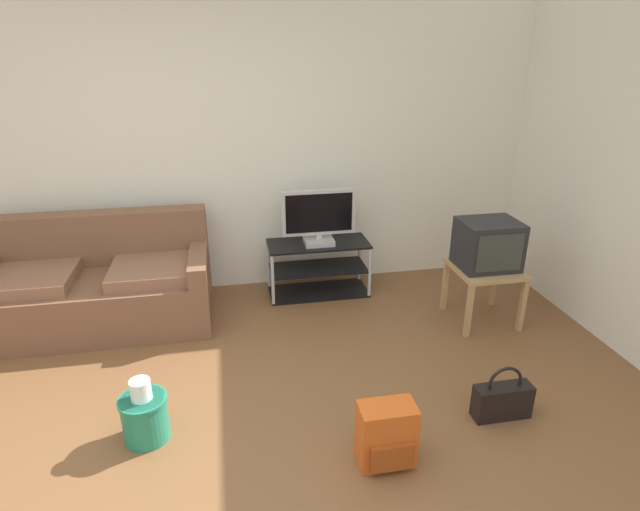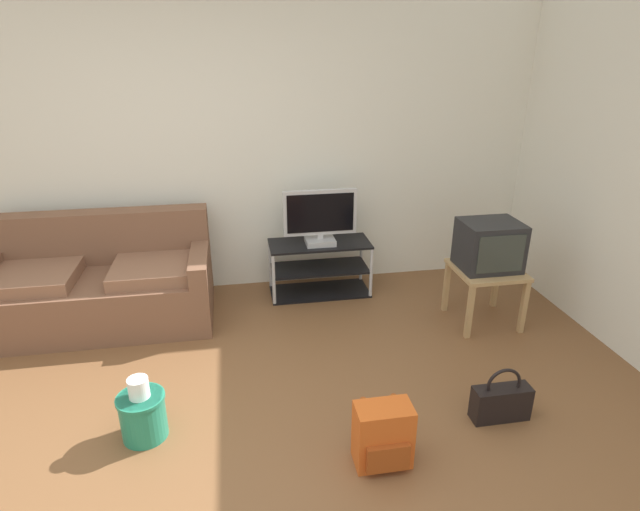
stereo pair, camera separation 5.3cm
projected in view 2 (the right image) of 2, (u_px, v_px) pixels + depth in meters
name	position (u px, v px, depth m)	size (l,w,h in m)	color
ground_plane	(201.00, 484.00, 2.70)	(9.00, 9.80, 0.02)	brown
wall_back	(198.00, 142.00, 4.41)	(9.00, 0.10, 2.70)	silver
couch	(100.00, 285.00, 4.16)	(1.76, 0.83, 0.86)	brown
tv_stand	(320.00, 268.00, 4.66)	(0.90, 0.39, 0.49)	black
flat_tv	(320.00, 218.00, 4.46)	(0.64, 0.22, 0.49)	#B2B2B7
side_table	(486.00, 277.00, 4.12)	(0.51, 0.51, 0.48)	tan
crt_tv	(489.00, 245.00, 4.03)	(0.45, 0.38, 0.38)	#232326
backpack	(383.00, 436.00, 2.76)	(0.31, 0.25, 0.36)	#CC561E
handbag	(501.00, 401.00, 3.11)	(0.35, 0.12, 0.36)	black
cleaning_bucket	(143.00, 413.00, 2.95)	(0.27, 0.27, 0.40)	#238466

